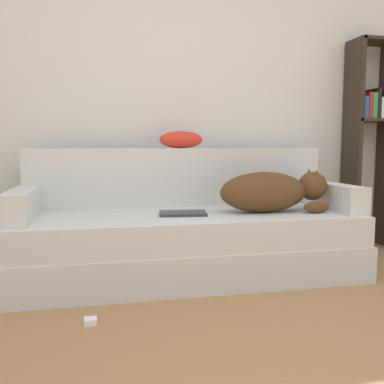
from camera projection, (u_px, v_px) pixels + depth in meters
name	position (u px, v px, depth m)	size (l,w,h in m)	color
wall_back	(186.00, 86.00, 3.43)	(7.53, 0.06, 2.70)	silver
couch	(189.00, 245.00, 2.87)	(2.24, 0.89, 0.43)	silver
couch_backrest	(178.00, 177.00, 3.19)	(2.20, 0.15, 0.43)	silver
couch_arm_left	(22.00, 204.00, 2.61)	(0.15, 0.70, 0.18)	silver
couch_arm_right	(332.00, 196.00, 3.06)	(0.15, 0.70, 0.18)	silver
dog	(273.00, 191.00, 2.88)	(0.76, 0.28, 0.29)	#513319
laptop	(183.00, 213.00, 2.77)	(0.33, 0.24, 0.02)	#2D2D30
throw_pillow	(181.00, 140.00, 3.17)	(0.33, 0.16, 0.13)	red
bookshelf	(370.00, 132.00, 3.63)	(0.38, 0.26, 1.75)	#2D2319
power_adapter	(91.00, 321.00, 2.09)	(0.06, 0.06, 0.03)	white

